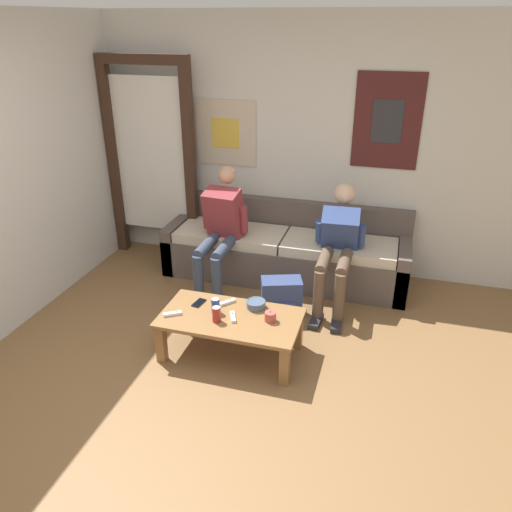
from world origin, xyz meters
The scene contains 16 objects.
ground_plane centered at (0.00, 0.00, 0.00)m, with size 18.00×18.00×0.00m, color brown.
wall_back centered at (0.00, 2.56, 1.28)m, with size 10.00×0.07×2.55m.
door_frame centered at (-1.43, 2.34, 1.20)m, with size 1.00×0.10×2.15m.
couch centered at (0.09, 2.20, 0.27)m, with size 2.48×0.72×0.74m.
coffee_table centered at (-0.01, 0.75, 0.29)m, with size 1.10×0.59×0.35m.
person_seated_adult centered at (-0.47, 1.82, 0.63)m, with size 0.47×0.89×1.18m.
person_seated_teen centered at (0.66, 1.84, 0.60)m, with size 0.47×0.98×1.08m.
backpack centered at (0.24, 1.42, 0.17)m, with size 0.41×0.32×0.36m.
ceramic_bowl centered at (0.14, 0.93, 0.39)m, with size 0.16×0.16×0.06m.
pillar_candle centered at (0.30, 0.78, 0.39)m, with size 0.09×0.09×0.09m.
drink_can_blue centered at (-0.14, 0.77, 0.41)m, with size 0.07×0.07×0.12m.
drink_can_red centered at (-0.09, 0.66, 0.41)m, with size 0.07×0.07×0.12m.
game_controller_near_left centered at (0.01, 0.73, 0.36)m, with size 0.09×0.15×0.03m.
game_controller_near_right centered at (-0.46, 0.64, 0.36)m, with size 0.14×0.10×0.03m.
game_controller_far_center centered at (-0.10, 0.93, 0.36)m, with size 0.12×0.13×0.03m.
cell_phone centered at (-0.33, 0.86, 0.36)m, with size 0.09×0.14×0.01m.
Camera 1 is at (1.11, -2.38, 2.47)m, focal length 35.00 mm.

